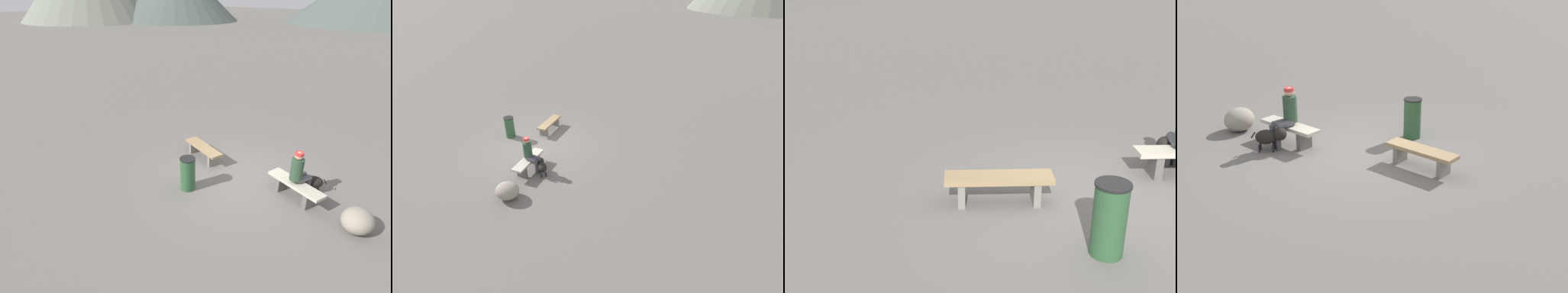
% 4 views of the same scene
% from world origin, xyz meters
% --- Properties ---
extents(ground, '(210.00, 210.00, 0.06)m').
position_xyz_m(ground, '(0.00, 0.00, -0.03)').
color(ground, slate).
extents(bench_left, '(1.58, 0.75, 0.43)m').
position_xyz_m(bench_left, '(-1.44, 0.23, 0.32)').
color(bench_left, gray).
rests_on(bench_left, ground).
extents(bench_right, '(1.60, 0.75, 0.46)m').
position_xyz_m(bench_right, '(1.67, 0.27, 0.33)').
color(bench_right, '#605B56').
rests_on(bench_right, ground).
extents(seated_person, '(0.45, 0.62, 1.32)m').
position_xyz_m(seated_person, '(1.66, 0.37, 0.75)').
color(seated_person, '#2D4733').
rests_on(seated_person, ground).
extents(dog, '(0.71, 0.54, 0.53)m').
position_xyz_m(dog, '(1.81, 0.80, 0.34)').
color(dog, black).
rests_on(dog, ground).
extents(trash_bin, '(0.42, 0.42, 0.92)m').
position_xyz_m(trash_bin, '(-0.61, -1.31, 0.46)').
color(trash_bin, '#2D5633').
rests_on(trash_bin, ground).
extents(boulder, '(0.68, 0.77, 0.56)m').
position_xyz_m(boulder, '(3.25, 0.09, 0.28)').
color(boulder, gray).
rests_on(boulder, ground).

